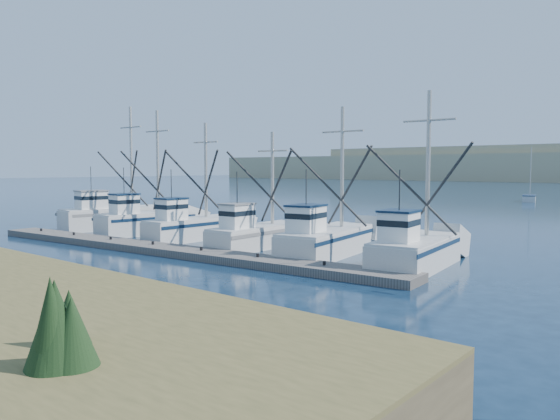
# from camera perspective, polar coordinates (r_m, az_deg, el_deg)

# --- Properties ---
(ground) EXTENTS (500.00, 500.00, 0.00)m
(ground) POSITION_cam_1_polar(r_m,az_deg,el_deg) (22.18, -6.26, -8.73)
(ground) COLOR #0B1E33
(ground) RESTS_ON ground
(floating_dock) EXTENTS (31.51, 4.45, 0.42)m
(floating_dock) POSITION_cam_1_polar(r_m,az_deg,el_deg) (33.09, -11.99, -4.05)
(floating_dock) COLOR slate
(floating_dock) RESTS_ON ground
(trawler_fleet) EXTENTS (30.93, 9.25, 10.15)m
(trawler_fleet) POSITION_cam_1_polar(r_m,az_deg,el_deg) (36.86, -6.62, -1.92)
(trawler_fleet) COLOR silver
(trawler_fleet) RESTS_ON ground
(sailboat_far) EXTENTS (2.96, 5.57, 8.10)m
(sailboat_far) POSITION_cam_1_polar(r_m,az_deg,el_deg) (89.09, 24.59, 1.13)
(sailboat_far) COLOR silver
(sailboat_far) RESTS_ON ground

